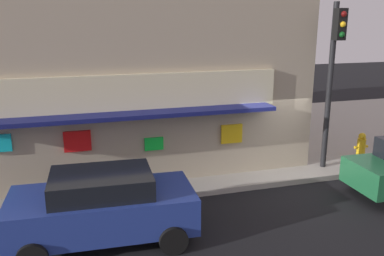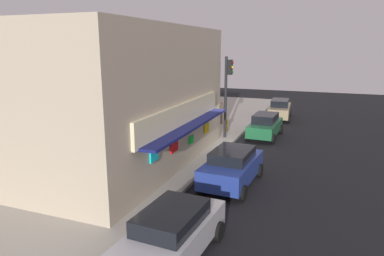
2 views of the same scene
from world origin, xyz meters
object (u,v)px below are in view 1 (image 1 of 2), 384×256
(trash_can, at_px, (147,160))
(parked_car_blue, at_px, (103,206))
(fire_hydrant, at_px, (361,145))
(traffic_light, at_px, (333,65))

(trash_can, height_order, parked_car_blue, parked_car_blue)
(fire_hydrant, distance_m, trash_can, 7.65)
(parked_car_blue, bearing_deg, trash_can, 65.03)
(traffic_light, xyz_separation_m, fire_hydrant, (1.86, 0.57, -2.97))
(traffic_light, relative_size, parked_car_blue, 1.26)
(fire_hydrant, relative_size, trash_can, 1.14)
(trash_can, bearing_deg, fire_hydrant, -5.74)
(traffic_light, bearing_deg, parked_car_blue, -162.51)
(fire_hydrant, distance_m, parked_car_blue, 9.78)
(fire_hydrant, bearing_deg, parked_car_blue, -162.59)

